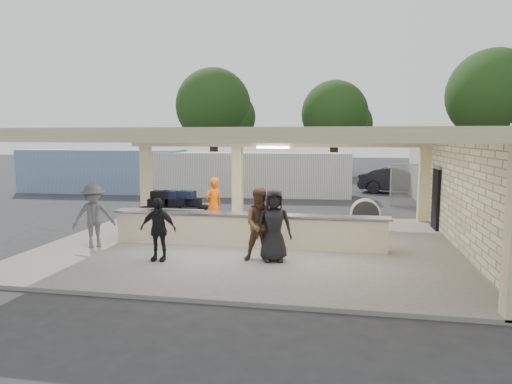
% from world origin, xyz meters
% --- Properties ---
extents(ground, '(120.00, 120.00, 0.00)m').
position_xyz_m(ground, '(0.00, 0.00, 0.00)').
color(ground, '#29282B').
rests_on(ground, ground).
extents(pavilion, '(12.01, 10.00, 3.55)m').
position_xyz_m(pavilion, '(0.21, 0.66, 1.35)').
color(pavilion, slate).
rests_on(pavilion, ground).
extents(baggage_counter, '(8.20, 0.58, 0.98)m').
position_xyz_m(baggage_counter, '(0.00, -0.50, 0.59)').
color(baggage_counter, beige).
rests_on(baggage_counter, pavilion).
extents(luggage_cart, '(2.43, 1.54, 1.40)m').
position_xyz_m(luggage_cart, '(-2.84, 1.02, 0.88)').
color(luggage_cart, silver).
rests_on(luggage_cart, pavilion).
extents(drum_fan, '(1.01, 0.56, 1.11)m').
position_xyz_m(drum_fan, '(3.52, 2.32, 0.70)').
color(drum_fan, silver).
rests_on(drum_fan, pavilion).
extents(baggage_handler, '(0.70, 0.76, 1.85)m').
position_xyz_m(baggage_handler, '(-1.53, 1.29, 1.02)').
color(baggage_handler, '#DC550B').
rests_on(baggage_handler, pavilion).
extents(passenger_a, '(1.00, 0.62, 1.91)m').
position_xyz_m(passenger_a, '(0.68, -1.96, 1.05)').
color(passenger_a, brown).
rests_on(passenger_a, pavilion).
extents(passenger_b, '(0.97, 0.37, 1.65)m').
position_xyz_m(passenger_b, '(-1.96, -2.45, 0.93)').
color(passenger_b, black).
rests_on(passenger_b, pavilion).
extents(passenger_c, '(1.22, 1.04, 1.86)m').
position_xyz_m(passenger_c, '(-4.37, -1.43, 1.03)').
color(passenger_c, '#545359').
rests_on(passenger_c, pavilion).
extents(passenger_d, '(0.98, 0.58, 1.88)m').
position_xyz_m(passenger_d, '(1.01, -1.95, 1.04)').
color(passenger_d, black).
rests_on(passenger_d, pavilion).
extents(car_white_a, '(5.51, 3.02, 1.51)m').
position_xyz_m(car_white_a, '(9.23, 12.05, 0.76)').
color(car_white_a, white).
rests_on(car_white_a, ground).
extents(car_dark, '(4.75, 2.43, 1.51)m').
position_xyz_m(car_dark, '(6.01, 14.17, 0.76)').
color(car_dark, black).
rests_on(car_dark, ground).
extents(container_white, '(11.26, 2.93, 2.41)m').
position_xyz_m(container_white, '(-2.39, 11.57, 1.21)').
color(container_white, white).
rests_on(container_white, ground).
extents(container_blue, '(9.81, 2.68, 2.53)m').
position_xyz_m(container_blue, '(-11.33, 11.49, 1.26)').
color(container_blue, '#7F9CCC').
rests_on(container_blue, ground).
extents(tree_left, '(6.60, 6.30, 9.00)m').
position_xyz_m(tree_left, '(-7.68, 24.16, 5.59)').
color(tree_left, '#382619').
rests_on(tree_left, ground).
extents(tree_mid, '(6.00, 5.60, 8.00)m').
position_xyz_m(tree_mid, '(2.32, 26.16, 4.96)').
color(tree_mid, '#382619').
rests_on(tree_mid, ground).
extents(tree_right, '(7.20, 7.00, 10.00)m').
position_xyz_m(tree_right, '(14.32, 25.16, 6.21)').
color(tree_right, '#382619').
rests_on(tree_right, ground).
extents(adjacent_building, '(6.00, 8.00, 3.20)m').
position_xyz_m(adjacent_building, '(9.50, 10.00, 1.60)').
color(adjacent_building, beige).
rests_on(adjacent_building, ground).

